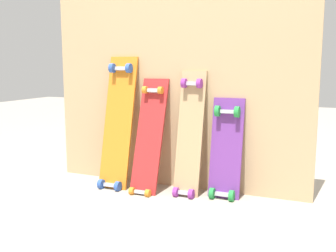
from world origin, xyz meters
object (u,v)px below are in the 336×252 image
skateboard_red (149,141)px  skateboard_purple (226,153)px  skateboard_natural (189,138)px  skateboard_orange (118,127)px

skateboard_red → skateboard_purple: bearing=7.2°
skateboard_natural → skateboard_purple: (0.24, 0.03, -0.08)m
skateboard_natural → skateboard_purple: bearing=6.1°
skateboard_orange → skateboard_purple: (0.77, 0.05, -0.13)m
skateboard_red → skateboard_purple: size_ratio=1.19×
skateboard_natural → skateboard_orange: bearing=-177.5°
skateboard_purple → skateboard_natural: bearing=-173.9°
skateboard_red → skateboard_natural: skateboard_natural is taller
skateboard_orange → skateboard_purple: bearing=3.6°
skateboard_orange → skateboard_natural: skateboard_orange is taller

